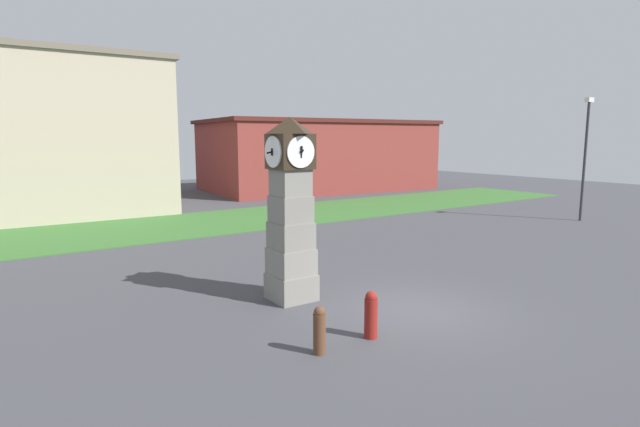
{
  "coord_description": "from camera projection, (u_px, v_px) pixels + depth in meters",
  "views": [
    {
      "loc": [
        -8.97,
        -8.67,
        4.37
      ],
      "look_at": [
        -0.85,
        3.03,
        2.21
      ],
      "focal_mm": 28.0,
      "sensor_mm": 36.0,
      "label": 1
    }
  ],
  "objects": [
    {
      "name": "ground_plane",
      "position": [
        415.0,
        310.0,
        12.76
      ],
      "size": [
        85.52,
        85.52,
        0.0
      ],
      "primitive_type": "plane",
      "color": "#424247"
    },
    {
      "name": "clock_tower",
      "position": [
        291.0,
        213.0,
        13.3
      ],
      "size": [
        1.32,
        1.26,
        4.92
      ],
      "color": "gray",
      "rests_on": "ground_plane"
    },
    {
      "name": "bollard_near_tower",
      "position": [
        319.0,
        330.0,
        10.12
      ],
      "size": [
        0.26,
        0.26,
        1.01
      ],
      "color": "brown",
      "rests_on": "ground_plane"
    },
    {
      "name": "bollard_mid_row",
      "position": [
        371.0,
        314.0,
        10.94
      ],
      "size": [
        0.29,
        0.29,
        1.06
      ],
      "color": "maroon",
      "rests_on": "ground_plane"
    },
    {
      "name": "street_lamp_far_side",
      "position": [
        585.0,
        151.0,
        26.11
      ],
      "size": [
        0.5,
        0.24,
        6.44
      ],
      "color": "#333338",
      "rests_on": "ground_plane"
    },
    {
      "name": "warehouse_blue_far",
      "position": [
        29.0,
        136.0,
        27.86
      ],
      "size": [
        14.7,
        9.64,
        8.93
      ],
      "color": "#B7A88E",
      "rests_on": "ground_plane"
    },
    {
      "name": "storefront_low_left",
      "position": [
        316.0,
        155.0,
        42.93
      ],
      "size": [
        19.55,
        12.79,
        5.83
      ],
      "color": "maroon",
      "rests_on": "ground_plane"
    },
    {
      "name": "grass_verge_far",
      "position": [
        229.0,
        220.0,
        26.61
      ],
      "size": [
        51.31,
        7.3,
        0.04
      ],
      "primitive_type": "cube",
      "color": "#386B2D",
      "rests_on": "ground_plane"
    }
  ]
}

